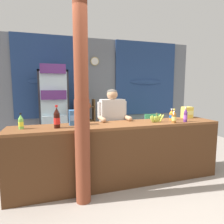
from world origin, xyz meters
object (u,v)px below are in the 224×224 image
at_px(timber_post, 82,104).
at_px(soda_bottle_lime_soda, 21,122).
at_px(snack_box_instant_noodle, 187,112).
at_px(plastic_lawn_chair, 151,127).
at_px(soda_bottle_orange_soda, 171,115).
at_px(soda_bottle_cola, 57,118).
at_px(snack_box_biscuit, 76,117).
at_px(drink_fridge, 54,106).
at_px(shopkeeper, 112,120).
at_px(soda_bottle_grape_soda, 185,115).
at_px(stall_counter, 122,148).
at_px(banana_bunch, 157,119).
at_px(soda_bottle_iced_tea, 174,117).
at_px(bottle_shelf_rack, 85,122).

bearing_deg(timber_post, soda_bottle_lime_soda, 152.05).
bearing_deg(soda_bottle_lime_soda, snack_box_instant_noodle, 3.56).
xyz_separation_m(plastic_lawn_chair, soda_bottle_orange_soda, (-0.44, -1.55, 0.55)).
height_order(soda_bottle_cola, snack_box_biscuit, soda_bottle_cola).
relative_size(drink_fridge, soda_bottle_cola, 6.20).
relative_size(drink_fridge, snack_box_biscuit, 8.83).
height_order(timber_post, shopkeeper, timber_post).
relative_size(drink_fridge, shopkeeper, 1.35).
xyz_separation_m(drink_fridge, soda_bottle_grape_soda, (2.06, -2.03, -0.04)).
xyz_separation_m(stall_counter, plastic_lawn_chair, (1.42, 1.73, -0.10)).
bearing_deg(timber_post, plastic_lawn_chair, 44.10).
distance_m(plastic_lawn_chair, snack_box_biscuit, 2.64).
bearing_deg(soda_bottle_orange_soda, soda_bottle_lime_soda, -178.96).
bearing_deg(banana_bunch, shopkeeper, 140.51).
distance_m(stall_counter, shopkeeper, 0.66).
bearing_deg(shopkeeper, plastic_lawn_chair, 39.90).
xyz_separation_m(plastic_lawn_chair, soda_bottle_grape_soda, (-0.33, -1.78, 0.57)).
distance_m(stall_counter, soda_bottle_iced_tea, 0.98).
height_order(shopkeeper, soda_bottle_grape_soda, shopkeeper).
bearing_deg(timber_post, soda_bottle_iced_tea, 7.69).
bearing_deg(snack_box_instant_noodle, drink_fridge, 145.06).
xyz_separation_m(bottle_shelf_rack, snack_box_biscuit, (-0.45, -1.97, 0.43)).
distance_m(soda_bottle_grape_soda, snack_box_instant_noodle, 0.49).
bearing_deg(snack_box_biscuit, soda_bottle_iced_tea, -10.84).
xyz_separation_m(drink_fridge, plastic_lawn_chair, (2.39, -0.25, -0.61)).
xyz_separation_m(soda_bottle_grape_soda, soda_bottle_lime_soda, (-2.52, 0.19, -0.01)).
distance_m(plastic_lawn_chair, soda_bottle_iced_tea, 1.97).
bearing_deg(snack_box_instant_noodle, stall_counter, -167.43).
xyz_separation_m(soda_bottle_orange_soda, snack_box_instant_noodle, (0.43, 0.13, 0.02)).
bearing_deg(plastic_lawn_chair, soda_bottle_grape_soda, -100.42).
distance_m(soda_bottle_cola, soda_bottle_lime_soda, 0.48).
xyz_separation_m(stall_counter, soda_bottle_lime_soda, (-1.43, 0.14, 0.46)).
bearing_deg(plastic_lawn_chair, shopkeeper, -140.10).
xyz_separation_m(timber_post, soda_bottle_grape_soda, (1.74, 0.22, -0.25)).
bearing_deg(plastic_lawn_chair, stall_counter, -129.37).
distance_m(stall_counter, banana_bunch, 0.75).
bearing_deg(snack_box_instant_noodle, soda_bottle_orange_soda, -162.71).
bearing_deg(soda_bottle_grape_soda, banana_bunch, 167.34).
bearing_deg(soda_bottle_orange_soda, soda_bottle_cola, -176.43).
bearing_deg(soda_bottle_lime_soda, banana_bunch, -2.36).
relative_size(plastic_lawn_chair, snack_box_instant_noodle, 4.17).
distance_m(shopkeeper, soda_bottle_iced_tea, 1.06).
height_order(bottle_shelf_rack, soda_bottle_lime_soda, bottle_shelf_rack).
relative_size(plastic_lawn_chair, snack_box_biscuit, 3.76).
relative_size(soda_bottle_grape_soda, banana_bunch, 0.94).
relative_size(timber_post, soda_bottle_iced_tea, 12.03).
bearing_deg(bottle_shelf_rack, timber_post, -100.10).
relative_size(drink_fridge, soda_bottle_lime_soda, 9.04).
relative_size(bottle_shelf_rack, snack_box_biscuit, 5.37).
bearing_deg(drink_fridge, timber_post, -81.91).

